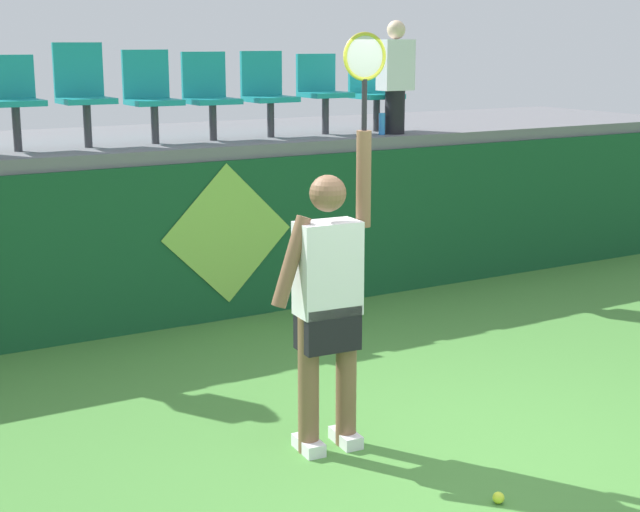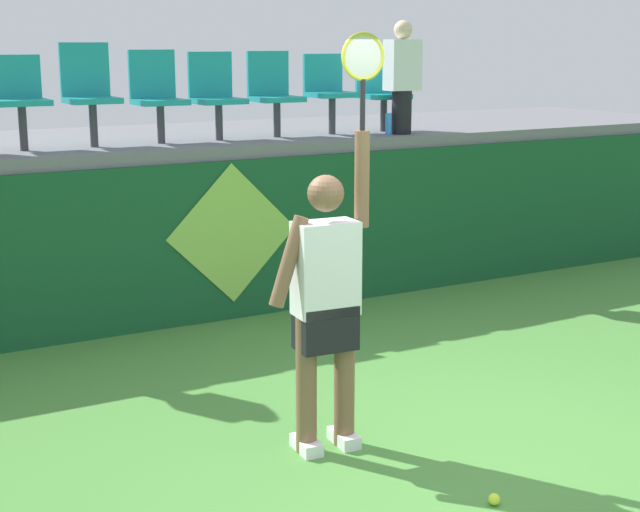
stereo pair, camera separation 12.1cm
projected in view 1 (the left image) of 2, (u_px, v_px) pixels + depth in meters
ground_plane at (473, 471)px, 5.68m from camera, size 40.00×40.00×0.00m
court_back_wall at (211, 241)px, 8.66m from camera, size 12.67×0.20×1.45m
spectator_platform at (157, 142)px, 9.55m from camera, size 12.67×2.62×0.12m
tennis_player at (328, 298)px, 5.81m from camera, size 0.75×0.29×2.54m
tennis_ball at (498, 498)px, 5.29m from camera, size 0.07×0.07×0.07m
water_bottle at (382, 124)px, 9.59m from camera, size 0.06×0.06×0.21m
stadium_chair_1 at (13, 96)px, 8.13m from camera, size 0.44×0.42×0.80m
stadium_chair_2 at (83, 90)px, 8.43m from camera, size 0.44×0.42×0.91m
stadium_chair_3 at (151, 93)px, 8.75m from camera, size 0.44×0.42×0.84m
stadium_chair_4 at (209, 92)px, 9.03m from camera, size 0.44×0.42×0.82m
stadium_chair_5 at (267, 90)px, 9.34m from camera, size 0.44×0.42×0.82m
stadium_chair_6 at (322, 88)px, 9.64m from camera, size 0.44×0.42×0.79m
stadium_chair_7 at (373, 89)px, 9.95m from camera, size 0.44×0.42×0.77m
spectator_0 at (395, 76)px, 9.58m from camera, size 0.34×0.20×1.12m
wall_signage_mount at (229, 319)px, 8.79m from camera, size 1.27×0.01×1.43m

